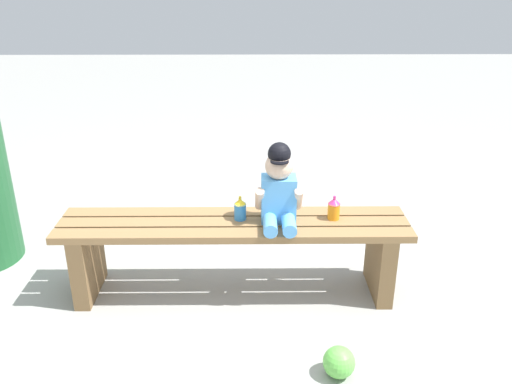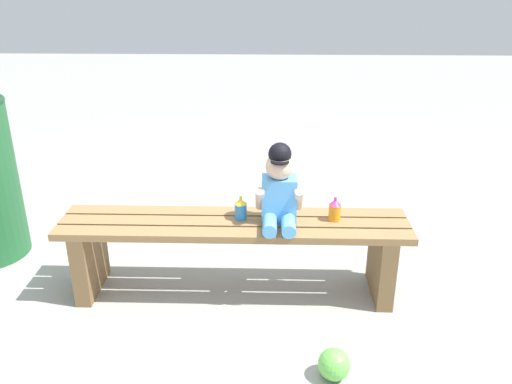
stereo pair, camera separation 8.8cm
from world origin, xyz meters
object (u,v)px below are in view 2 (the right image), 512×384
at_px(sippy_cup_right, 335,209).
at_px(child_figure, 279,189).
at_px(park_bench, 234,243).
at_px(sippy_cup_left, 241,208).
at_px(toy_ball, 334,364).

bearing_deg(sippy_cup_right, child_figure, -174.41).
distance_m(child_figure, sippy_cup_right, 0.30).
bearing_deg(park_bench, child_figure, -0.70).
bearing_deg(sippy_cup_right, sippy_cup_left, 180.00).
relative_size(park_bench, sippy_cup_left, 14.09).
bearing_deg(toy_ball, sippy_cup_right, 85.62).
relative_size(child_figure, toy_ball, 2.98).
bearing_deg(child_figure, sippy_cup_right, 5.59).
xyz_separation_m(child_figure, sippy_cup_right, (0.28, 0.03, -0.12)).
distance_m(park_bench, toy_ball, 0.81).
distance_m(park_bench, child_figure, 0.37).
bearing_deg(child_figure, sippy_cup_left, 171.85).
distance_m(sippy_cup_right, toy_ball, 0.77).
distance_m(child_figure, toy_ball, 0.85).
bearing_deg(sippy_cup_left, child_figure, -8.15).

